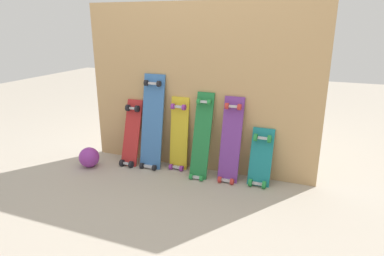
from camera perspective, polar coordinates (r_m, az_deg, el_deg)
The scene contains 9 objects.
ground_plane at distance 3.34m, azimuth 0.45°, elevation -7.01°, with size 12.00×12.00×0.00m, color #A89E8E.
plywood_wall_panel at distance 3.16m, azimuth 0.94°, elevation 6.50°, with size 2.25×0.04×1.57m, color tan.
skateboard_red at distance 3.45m, azimuth -10.26°, elevation -1.35°, with size 0.17×0.28×0.71m.
skateboard_blue at distance 3.31m, azimuth -6.78°, elevation 0.44°, with size 0.22×0.25×0.98m.
skateboard_yellow at distance 3.27m, azimuth -2.26°, elevation -1.54°, with size 0.18×0.16×0.78m.
skateboard_green at distance 3.11m, azimuth 1.59°, elevation -1.99°, with size 0.16×0.29×0.85m.
skateboard_purple at distance 3.05m, azimuth 6.52°, elevation -2.63°, with size 0.18×0.26×0.83m.
skateboard_teal at distance 3.05m, azimuth 11.50°, elevation -5.45°, with size 0.19×0.23×0.56m.
rubber_ball at distance 3.52m, azimuth -17.02°, elevation -4.76°, with size 0.20×0.20×0.20m, color purple.
Camera 1 is at (1.10, -2.83, 1.39)m, focal length 31.51 mm.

